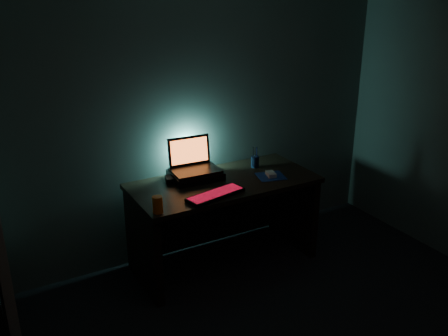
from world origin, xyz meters
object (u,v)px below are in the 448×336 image
object	(u,v)px
mouse	(271,174)
router	(175,179)
laptop	(193,162)
pen_cup	(255,162)
keyboard	(216,195)
juice_glass	(158,205)

from	to	relation	value
mouse	router	distance (m)	0.79
laptop	mouse	world-z (taller)	laptop
mouse	pen_cup	world-z (taller)	pen_cup
laptop	keyboard	distance (m)	0.46
keyboard	mouse	xyz separation A→B (m)	(0.59, 0.13, 0.01)
laptop	pen_cup	world-z (taller)	laptop
pen_cup	router	bearing A→B (deg)	177.32
juice_glass	router	xyz separation A→B (m)	(0.33, 0.45, -0.04)
laptop	mouse	distance (m)	0.65
keyboard	laptop	bearing A→B (deg)	74.38
laptop	juice_glass	size ratio (longest dim) A/B	3.26
laptop	keyboard	bearing A→B (deg)	-90.59
mouse	pen_cup	size ratio (longest dim) A/B	1.07
pen_cup	juice_glass	size ratio (longest dim) A/B	0.82
laptop	juice_glass	world-z (taller)	laptop
laptop	juice_glass	distance (m)	0.71
pen_cup	mouse	bearing A→B (deg)	-90.31
juice_glass	router	size ratio (longest dim) A/B	0.73
keyboard	pen_cup	size ratio (longest dim) A/B	4.91
keyboard	mouse	distance (m)	0.60
laptop	router	xyz separation A→B (m)	(-0.18, -0.04, -0.10)
juice_glass	router	world-z (taller)	juice_glass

